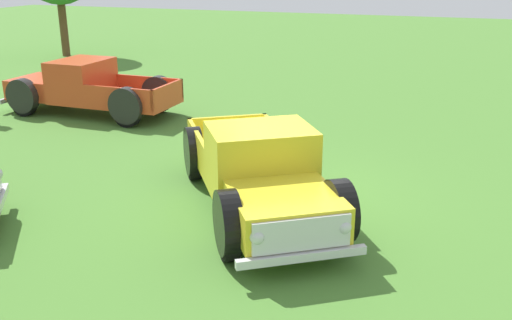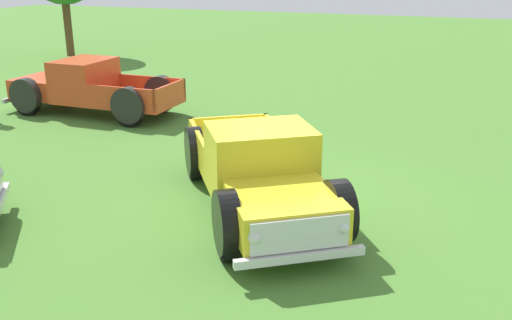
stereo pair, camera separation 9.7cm
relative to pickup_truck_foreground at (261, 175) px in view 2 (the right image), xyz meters
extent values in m
plane|color=#477A2D|center=(0.97, -0.07, -0.75)|extent=(80.00, 80.00, 0.00)
cube|color=yellow|center=(-1.14, -0.78, -0.08)|extent=(2.17, 2.17, 0.57)
cube|color=silver|center=(-1.79, -1.24, -0.08)|extent=(0.85, 1.20, 0.48)
sphere|color=silver|center=(-1.42, -1.74, -0.05)|extent=(0.21, 0.21, 0.21)
sphere|color=silver|center=(-2.13, -0.71, -0.05)|extent=(0.21, 0.21, 0.21)
cube|color=yellow|center=(0.05, 0.04, 0.23)|extent=(2.09, 2.18, 1.19)
cube|color=#8C9EA8|center=(-0.47, -0.32, 0.49)|extent=(0.88, 1.25, 0.52)
cube|color=yellow|center=(1.50, 1.03, -0.31)|extent=(2.77, 2.65, 0.10)
cube|color=yellow|center=(1.97, 0.36, 0.03)|extent=(1.83, 1.30, 0.57)
cube|color=yellow|center=(1.03, 1.71, 0.03)|extent=(1.83, 1.30, 0.57)
cube|color=yellow|center=(2.36, 1.62, 0.03)|extent=(1.05, 1.47, 0.57)
cylinder|color=black|center=(-0.65, -1.50, -0.36)|extent=(0.78, 0.63, 0.79)
cylinder|color=#B7B7BC|center=(-0.64, -1.51, -0.36)|extent=(0.40, 0.38, 0.31)
cylinder|color=black|center=(-0.65, -1.50, -0.16)|extent=(0.98, 0.80, 0.99)
cylinder|color=black|center=(-1.63, -0.07, -0.36)|extent=(0.78, 0.63, 0.79)
cylinder|color=#B7B7BC|center=(-1.64, -0.06, -0.36)|extent=(0.40, 0.38, 0.31)
cylinder|color=black|center=(-1.63, -0.07, -0.16)|extent=(0.98, 0.80, 0.99)
cylinder|color=black|center=(2.20, 0.46, -0.36)|extent=(0.78, 0.63, 0.79)
cylinder|color=#B7B7BC|center=(2.21, 0.46, -0.36)|extent=(0.40, 0.38, 0.31)
cylinder|color=black|center=(2.20, 0.46, -0.16)|extent=(0.98, 0.80, 0.99)
cylinder|color=black|center=(1.22, 1.89, -0.36)|extent=(0.78, 0.63, 0.79)
cylinder|color=#B7B7BC|center=(1.21, 1.90, -0.36)|extent=(0.40, 0.38, 0.31)
cylinder|color=black|center=(1.22, 1.89, -0.16)|extent=(0.98, 0.80, 0.99)
cube|color=silver|center=(-1.83, -1.26, -0.40)|extent=(1.15, 1.61, 0.12)
cube|color=#D14723|center=(4.97, 8.72, -0.08)|extent=(1.56, 1.53, 0.56)
cube|color=silver|center=(4.97, 9.51, -0.08)|extent=(1.40, 0.06, 0.47)
sphere|color=silver|center=(4.35, 9.49, -0.06)|extent=(0.20, 0.20, 0.20)
sphere|color=silver|center=(5.59, 9.49, -0.06)|extent=(0.20, 0.20, 0.20)
cube|color=#D14723|center=(4.97, 7.29, 0.22)|extent=(1.71, 1.33, 1.18)
cube|color=#8C9EA8|center=(4.97, 7.92, 0.48)|extent=(1.48, 0.04, 0.52)
cube|color=#D14723|center=(4.97, 5.55, -0.31)|extent=(1.71, 2.15, 0.10)
cube|color=#D14723|center=(4.16, 5.55, 0.02)|extent=(0.08, 2.15, 0.56)
cube|color=#D14723|center=(5.79, 5.56, 0.02)|extent=(0.08, 2.15, 0.56)
cube|color=#D14723|center=(4.97, 4.52, 0.02)|extent=(1.71, 0.08, 0.56)
cylinder|color=black|center=(4.11, 8.72, -0.37)|extent=(0.23, 0.78, 0.78)
cylinder|color=#B7B7BC|center=(4.10, 8.72, -0.37)|extent=(0.25, 0.31, 0.31)
cylinder|color=black|center=(4.11, 8.72, -0.17)|extent=(0.29, 0.98, 0.98)
cylinder|color=black|center=(5.83, 8.72, -0.37)|extent=(0.23, 0.78, 0.78)
cylinder|color=#B7B7BC|center=(5.84, 8.72, -0.37)|extent=(0.25, 0.31, 0.31)
cylinder|color=black|center=(5.83, 8.72, -0.17)|extent=(0.29, 0.98, 0.98)
cylinder|color=black|center=(4.11, 5.30, -0.37)|extent=(0.23, 0.78, 0.78)
cylinder|color=#B7B7BC|center=(4.10, 5.30, -0.37)|extent=(0.25, 0.31, 0.31)
cylinder|color=black|center=(4.11, 5.30, -0.17)|extent=(0.29, 0.98, 0.98)
cylinder|color=black|center=(5.83, 5.30, -0.37)|extent=(0.23, 0.78, 0.78)
cylinder|color=#B7B7BC|center=(5.84, 5.30, -0.37)|extent=(0.25, 0.31, 0.31)
cylinder|color=black|center=(5.83, 5.30, -0.17)|extent=(0.29, 0.98, 0.98)
cube|color=silver|center=(4.97, 9.55, -0.40)|extent=(1.86, 0.10, 0.12)
cylinder|color=brown|center=(13.80, 14.76, 0.62)|extent=(0.36, 0.36, 2.75)
camera|label=1|loc=(-8.67, -3.11, 3.45)|focal=40.37mm
camera|label=2|loc=(-8.63, -3.20, 3.45)|focal=40.37mm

